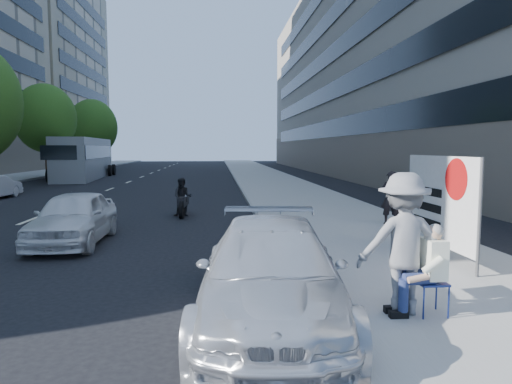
{
  "coord_description": "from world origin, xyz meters",
  "views": [
    {
      "loc": [
        0.03,
        -8.37,
        2.52
      ],
      "look_at": [
        1.03,
        3.28,
        1.39
      ],
      "focal_mm": 32.0,
      "sensor_mm": 36.0,
      "label": 1
    }
  ],
  "objects": [
    {
      "name": "parked_sedan",
      "position": [
        0.8,
        -2.0,
        0.72
      ],
      "size": [
        2.49,
        5.13,
        1.44
      ],
      "primitive_type": "imported",
      "rotation": [
        0.0,
        0.0,
        -0.1
      ],
      "color": "silver",
      "rests_on": "ground"
    },
    {
      "name": "white_sedan_near",
      "position": [
        -3.74,
        3.89,
        0.69
      ],
      "size": [
        1.67,
        4.09,
        1.39
      ],
      "primitive_type": "imported",
      "rotation": [
        0.0,
        0.0,
        0.01
      ],
      "color": "silver",
      "rests_on": "ground"
    },
    {
      "name": "near_building",
      "position": [
        17.0,
        32.0,
        10.0
      ],
      "size": [
        14.0,
        70.0,
        20.0
      ],
      "primitive_type": "cube",
      "color": "gray",
      "rests_on": "ground"
    },
    {
      "name": "ground",
      "position": [
        0.0,
        0.0,
        0.0
      ],
      "size": [
        160.0,
        160.0,
        0.0
      ],
      "primitive_type": "plane",
      "color": "black",
      "rests_on": "ground"
    },
    {
      "name": "motorcycle",
      "position": [
        -1.23,
        8.53,
        0.64
      ],
      "size": [
        0.74,
        2.05,
        1.42
      ],
      "rotation": [
        0.0,
        0.0,
        -0.09
      ],
      "color": "black",
      "rests_on": "ground"
    },
    {
      "name": "tree_far_d",
      "position": [
        -13.7,
        30.0,
        4.89
      ],
      "size": [
        4.8,
        4.8,
        7.65
      ],
      "color": "#382616",
      "rests_on": "ground"
    },
    {
      "name": "jogger",
      "position": [
        2.68,
        -2.16,
        1.16
      ],
      "size": [
        1.37,
        0.87,
        2.03
      ],
      "primitive_type": "imported",
      "rotation": [
        0.0,
        0.0,
        3.05
      ],
      "color": "gray",
      "rests_on": "near_sidewalk"
    },
    {
      "name": "seated_protester",
      "position": [
        2.94,
        -2.25,
        0.87
      ],
      "size": [
        0.83,
        1.12,
        1.31
      ],
      "color": "navy",
      "rests_on": "near_sidewalk"
    },
    {
      "name": "near_sidewalk",
      "position": [
        4.0,
        20.0,
        0.07
      ],
      "size": [
        5.0,
        120.0,
        0.15
      ],
      "primitive_type": "cube",
      "color": "gray",
      "rests_on": "ground"
    },
    {
      "name": "pedestrian_woman",
      "position": [
        5.39,
        5.25,
        0.98
      ],
      "size": [
        0.66,
        0.48,
        1.66
      ],
      "primitive_type": "imported",
      "rotation": [
        0.0,
        0.0,
        2.99
      ],
      "color": "black",
      "rests_on": "near_sidewalk"
    },
    {
      "name": "bus",
      "position": [
        -10.85,
        30.25,
        1.64
      ],
      "size": [
        3.47,
        12.22,
        3.3
      ],
      "rotation": [
        0.0,
        0.0,
        0.08
      ],
      "color": "gray",
      "rests_on": "ground"
    },
    {
      "name": "far_bldg_north",
      "position": [
        -30.0,
        62.0,
        14.0
      ],
      "size": [
        22.0,
        28.0,
        28.0
      ],
      "primitive_type": "cube",
      "color": "beige",
      "rests_on": "ground"
    },
    {
      "name": "protest_banner",
      "position": [
        4.78,
        0.96,
        1.4
      ],
      "size": [
        0.08,
        3.06,
        2.2
      ],
      "color": "#4C4C4C",
      "rests_on": "near_sidewalk"
    },
    {
      "name": "tree_far_e",
      "position": [
        -13.7,
        44.0,
        4.78
      ],
      "size": [
        5.4,
        5.4,
        7.89
      ],
      "color": "#382616",
      "rests_on": "ground"
    }
  ]
}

